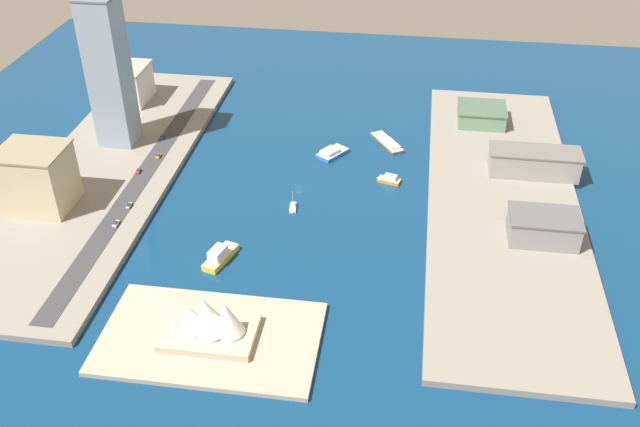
% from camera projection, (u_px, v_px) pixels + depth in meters
% --- Properties ---
extents(ground_plane, '(440.00, 440.00, 0.00)m').
position_uv_depth(ground_plane, '(299.00, 188.00, 348.01)').
color(ground_plane, navy).
extents(quay_west, '(70.00, 240.00, 2.92)m').
position_uv_depth(quay_west, '(503.00, 201.00, 335.51)').
color(quay_west, gray).
rests_on(quay_west, ground_plane).
extents(quay_east, '(70.00, 240.00, 2.92)m').
position_uv_depth(quay_east, '(108.00, 171.00, 358.86)').
color(quay_east, gray).
rests_on(quay_east, ground_plane).
extents(peninsula_point, '(80.55, 48.31, 2.00)m').
position_uv_depth(peninsula_point, '(210.00, 338.00, 260.26)').
color(peninsula_point, '#A89E89').
rests_on(peninsula_point, ground_plane).
extents(road_strip, '(9.39, 228.00, 0.15)m').
position_uv_depth(road_strip, '(146.00, 171.00, 355.59)').
color(road_strip, '#38383D').
rests_on(road_strip, quay_east).
extents(sailboat_small_white, '(3.92, 8.90, 9.97)m').
position_uv_depth(sailboat_small_white, '(293.00, 207.00, 332.18)').
color(sailboat_small_white, white).
rests_on(sailboat_small_white, ground_plane).
extents(catamaran_blue, '(17.32, 19.44, 3.95)m').
position_uv_depth(catamaran_blue, '(332.00, 153.00, 374.09)').
color(catamaran_blue, blue).
rests_on(catamaran_blue, ground_plane).
extents(barge_flat_brown, '(20.02, 25.60, 2.94)m').
position_uv_depth(barge_flat_brown, '(388.00, 143.00, 384.04)').
color(barge_flat_brown, brown).
rests_on(barge_flat_brown, ground_plane).
extents(water_taxi_orange, '(12.81, 7.79, 4.20)m').
position_uv_depth(water_taxi_orange, '(389.00, 179.00, 351.57)').
color(water_taxi_orange, orange).
rests_on(water_taxi_orange, ground_plane).
extents(ferry_yellow_fast, '(12.04, 22.12, 7.13)m').
position_uv_depth(ferry_yellow_fast, '(220.00, 256.00, 298.68)').
color(ferry_yellow_fast, yellow).
rests_on(ferry_yellow_fast, ground_plane).
extents(hotel_broad_white, '(24.73, 27.65, 21.18)m').
position_uv_depth(hotel_broad_white, '(127.00, 83.00, 418.63)').
color(hotel_broad_white, silver).
rests_on(hotel_broad_white, quay_east).
extents(warehouse_low_gray, '(30.35, 19.98, 12.17)m').
position_uv_depth(warehouse_low_gray, '(543.00, 227.00, 304.74)').
color(warehouse_low_gray, gray).
rests_on(warehouse_low_gray, quay_west).
extents(tower_tall_glass, '(18.75, 18.79, 78.53)m').
position_uv_depth(tower_tall_glass, '(109.00, 72.00, 360.10)').
color(tower_tall_glass, '#8C9EB2').
rests_on(tower_tall_glass, quay_east).
extents(office_block_beige, '(29.73, 26.29, 29.46)m').
position_uv_depth(office_block_beige, '(37.00, 178.00, 321.89)').
color(office_block_beige, '#C6B793').
rests_on(office_block_beige, quay_east).
extents(terminal_long_green, '(26.73, 24.15, 9.46)m').
position_uv_depth(terminal_long_green, '(481.00, 115.00, 397.52)').
color(terminal_long_green, slate).
rests_on(terminal_long_green, quay_west).
extents(carpark_squat_concrete, '(44.74, 16.78, 12.95)m').
position_uv_depth(carpark_squat_concrete, '(534.00, 162.00, 350.14)').
color(carpark_squat_concrete, gray).
rests_on(carpark_squat_concrete, quay_west).
extents(pickup_red, '(2.05, 4.34, 1.45)m').
position_uv_depth(pickup_red, '(138.00, 171.00, 354.05)').
color(pickup_red, black).
rests_on(pickup_red, road_strip).
extents(taxi_yellow_cab, '(1.91, 4.29, 1.59)m').
position_uv_depth(taxi_yellow_cab, '(158.00, 156.00, 366.58)').
color(taxi_yellow_cab, black).
rests_on(taxi_yellow_cab, road_strip).
extents(sedan_silver, '(1.93, 4.78, 1.52)m').
position_uv_depth(sedan_silver, '(129.00, 205.00, 328.16)').
color(sedan_silver, black).
rests_on(sedan_silver, road_strip).
extents(hatchback_blue, '(2.00, 5.19, 1.54)m').
position_uv_depth(hatchback_blue, '(162.00, 137.00, 383.90)').
color(hatchback_blue, black).
rests_on(hatchback_blue, road_strip).
extents(van_white, '(2.04, 4.72, 1.58)m').
position_uv_depth(van_white, '(116.00, 223.00, 316.02)').
color(van_white, black).
rests_on(van_white, road_strip).
extents(traffic_light_waterfront, '(0.36, 0.36, 6.50)m').
position_uv_depth(traffic_light_waterfront, '(185.00, 121.00, 391.44)').
color(traffic_light_waterfront, black).
rests_on(traffic_light_waterfront, quay_east).
extents(opera_landmark, '(34.01, 22.69, 18.87)m').
position_uv_depth(opera_landmark, '(209.00, 322.00, 255.59)').
color(opera_landmark, '#BCAD93').
rests_on(opera_landmark, peninsula_point).
extents(park_tree_cluster, '(10.97, 23.19, 8.61)m').
position_uv_depth(park_tree_cluster, '(528.00, 221.00, 309.88)').
color(park_tree_cluster, brown).
rests_on(park_tree_cluster, quay_west).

